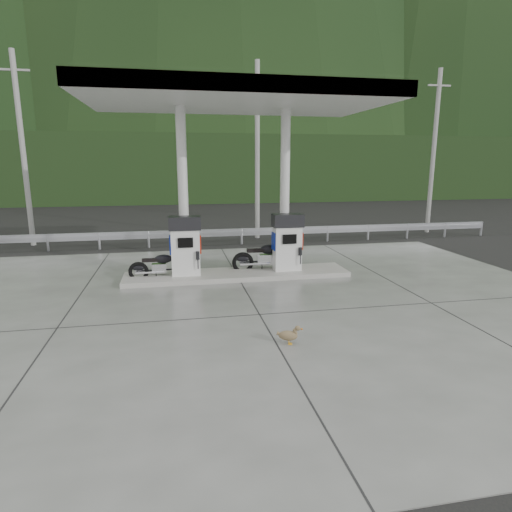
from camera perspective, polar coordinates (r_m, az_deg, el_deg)
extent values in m
plane|color=black|center=(11.16, -0.54, -6.17)|extent=(160.00, 160.00, 0.00)
cube|color=slate|center=(11.16, -0.54, -6.12)|extent=(18.00, 14.00, 0.02)
cube|color=#A29F97|center=(13.50, -2.46, -2.47)|extent=(7.00, 1.40, 0.15)
cylinder|color=white|center=(13.34, -9.71, 8.42)|extent=(0.30, 0.30, 5.00)
cylinder|color=white|center=(13.79, 3.85, 8.69)|extent=(0.30, 0.30, 5.00)
cube|color=white|center=(13.18, -2.68, 20.30)|extent=(8.50, 5.00, 0.40)
cube|color=black|center=(22.28, -5.89, 3.14)|extent=(60.00, 7.00, 0.01)
cylinder|color=gray|center=(20.83, -28.64, 12.14)|extent=(0.22, 0.22, 8.00)
cylinder|color=gray|center=(20.30, 0.17, 13.64)|extent=(0.22, 0.22, 8.00)
cylinder|color=gray|center=(23.73, 22.58, 12.53)|extent=(0.22, 0.22, 8.00)
cube|color=black|center=(40.46, -8.39, 11.45)|extent=(80.00, 6.00, 6.00)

